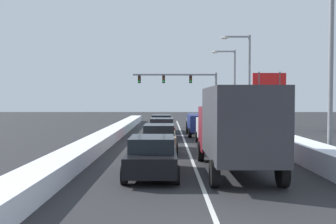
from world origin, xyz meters
The scene contains 17 objects.
ground_plane centered at (0.00, 16.25, 0.00)m, with size 120.00×120.00×0.00m, color #28282B.
lane_stripe_between_right_lane_and_center_lane centered at (0.00, 20.31, 0.00)m, with size 0.14×44.68×0.01m, color silver.
snow_bank_right_shoulder centered at (5.30, 20.31, 0.45)m, with size 1.31×44.68×0.91m, color white.
snow_bank_left_shoulder centered at (-5.30, 20.31, 0.36)m, with size 1.33×44.68×0.72m, color white.
box_truck_right_lane_nearest centered at (1.51, 7.31, 1.90)m, with size 2.53×7.20×3.36m.
suv_silver_right_lane_second centered at (1.75, 16.11, 1.02)m, with size 2.16×4.90×1.67m.
suv_navy_right_lane_third centered at (1.47, 22.83, 1.02)m, with size 2.16×4.90×1.67m.
sedan_gray_right_lane_fourth centered at (1.69, 29.66, 0.76)m, with size 2.00×4.50×1.51m.
sedan_black_center_lane_nearest centered at (-1.75, 6.82, 0.76)m, with size 2.00×4.50×1.51m.
sedan_tan_center_lane_second centered at (-1.64, 13.55, 0.76)m, with size 2.00×4.50×1.51m.
sedan_red_center_lane_third centered at (-1.60, 20.30, 0.76)m, with size 2.00×4.50×1.51m.
sedan_green_center_lane_fourth centered at (-1.73, 25.91, 0.76)m, with size 2.00×4.50×1.51m.
traffic_light_gantry centered at (1.18, 40.60, 4.72)m, with size 10.60×0.47×6.20m.
street_lamp_right_near centered at (6.08, 10.15, 5.30)m, with size 2.66×0.36×8.95m.
street_lamp_right_mid centered at (5.73, 26.40, 5.10)m, with size 2.66×0.36×8.57m.
street_lamp_right_far centered at (5.83, 34.52, 4.94)m, with size 2.66×0.36×8.27m.
roadside_sign_right centered at (8.56, 29.03, 4.02)m, with size 3.20×0.16×5.50m.
Camera 1 is at (-1.15, -7.66, 2.94)m, focal length 40.92 mm.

